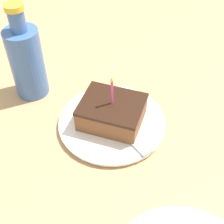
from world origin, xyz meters
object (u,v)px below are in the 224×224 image
object	(u,v)px
bottle	(26,60)
cake_slice	(112,112)
fork	(127,133)
plate	(112,122)

from	to	relation	value
bottle	cake_slice	bearing A→B (deg)	-101.69
cake_slice	bottle	distance (m)	0.23
cake_slice	fork	bearing A→B (deg)	-121.07
plate	bottle	size ratio (longest dim) A/B	1.03
plate	cake_slice	size ratio (longest dim) A/B	1.79
bottle	plate	bearing A→B (deg)	-101.67
plate	cake_slice	world-z (taller)	cake_slice
cake_slice	fork	distance (m)	0.05
plate	bottle	distance (m)	0.24
plate	bottle	xyz separation A→B (m)	(0.04, 0.22, 0.08)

